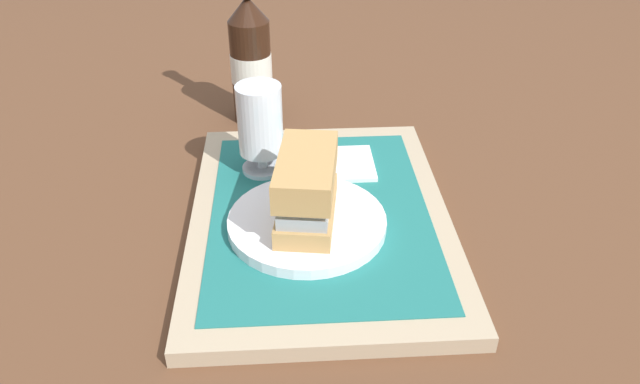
% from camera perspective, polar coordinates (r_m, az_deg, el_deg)
% --- Properties ---
extents(ground_plane, '(3.00, 3.00, 0.00)m').
position_cam_1_polar(ground_plane, '(0.78, 0.00, -3.06)').
color(ground_plane, brown).
extents(tray, '(0.44, 0.32, 0.02)m').
position_cam_1_polar(tray, '(0.77, 0.00, -2.47)').
color(tray, tan).
rests_on(tray, ground_plane).
extents(placemat, '(0.38, 0.27, 0.00)m').
position_cam_1_polar(placemat, '(0.77, 0.00, -1.83)').
color(placemat, '#1E6B66').
rests_on(placemat, tray).
extents(plate, '(0.19, 0.19, 0.01)m').
position_cam_1_polar(plate, '(0.74, -1.21, -2.85)').
color(plate, white).
rests_on(plate, placemat).
extents(sandwich, '(0.14, 0.08, 0.08)m').
position_cam_1_polar(sandwich, '(0.71, -1.23, 0.56)').
color(sandwich, tan).
rests_on(sandwich, plate).
extents(beer_glass, '(0.06, 0.06, 0.12)m').
position_cam_1_polar(beer_glass, '(0.82, -5.57, 6.14)').
color(beer_glass, silver).
rests_on(beer_glass, placemat).
extents(napkin_folded, '(0.09, 0.07, 0.01)m').
position_cam_1_polar(napkin_folded, '(0.86, 2.67, 2.65)').
color(napkin_folded, white).
rests_on(napkin_folded, placemat).
extents(beer_bottle, '(0.07, 0.07, 0.27)m').
position_cam_1_polar(beer_bottle, '(0.99, -6.45, 12.17)').
color(beer_bottle, black).
rests_on(beer_bottle, ground_plane).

